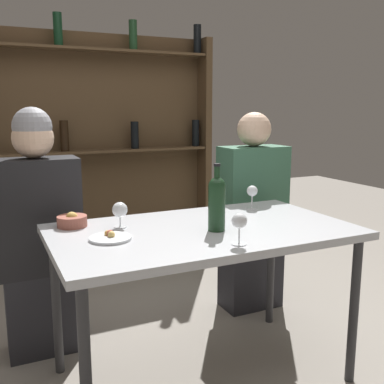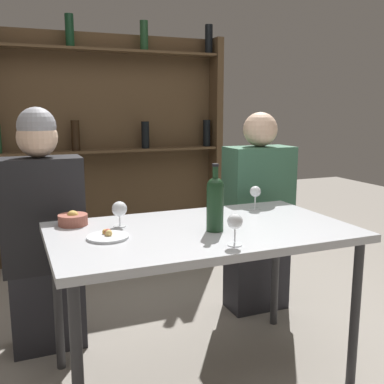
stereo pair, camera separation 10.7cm
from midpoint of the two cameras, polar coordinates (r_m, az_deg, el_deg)
ground_plane at (r=2.40m, az=2.55°, el=-22.30°), size 10.00×10.00×0.00m
dining_table at (r=2.11m, az=2.70°, el=-6.31°), size 1.38×0.79×0.76m
wine_rack_wall at (r=3.90m, az=-9.60°, el=6.33°), size 2.00×0.21×2.02m
wine_bottle at (r=2.02m, az=4.47°, el=-1.21°), size 0.08×0.08×0.31m
wine_glass_0 at (r=1.82m, az=7.17°, el=-3.91°), size 0.06×0.06×0.13m
wine_glass_1 at (r=2.48m, az=9.27°, el=-0.09°), size 0.06×0.06×0.13m
wine_glass_2 at (r=2.11m, az=-7.77°, el=-2.24°), size 0.07×0.07×0.12m
food_plate_0 at (r=1.95m, az=-9.10°, el=-5.59°), size 0.18×0.18×0.04m
snack_bowl at (r=2.19m, az=-13.54°, el=-3.39°), size 0.14×0.14×0.07m
seated_person_left at (r=2.51m, az=-17.19°, el=-5.33°), size 0.42×0.22×1.31m
seated_person_right at (r=2.93m, az=9.39°, el=-3.34°), size 0.42×0.22×1.28m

